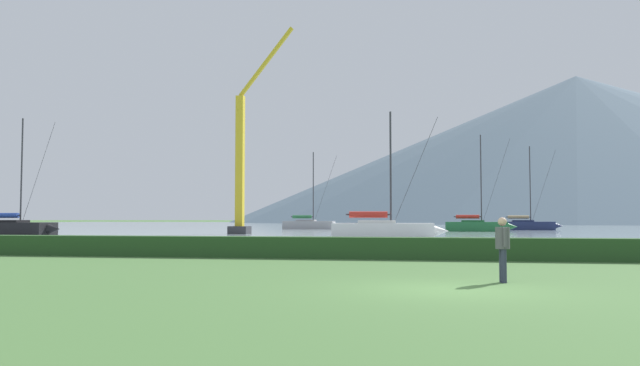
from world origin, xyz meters
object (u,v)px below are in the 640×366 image
sailboat_slip_2 (527,225)px  dock_crane (242,169)px  person_seated_viewer (503,244)px  sailboat_slip_3 (310,224)px  sailboat_slip_1 (477,225)px  sailboat_slip_7 (384,229)px  sailboat_slip_0 (15,227)px

sailboat_slip_2 → dock_crane: size_ratio=0.54×
person_seated_viewer → sailboat_slip_3: bearing=95.0°
dock_crane → sailboat_slip_1: bearing=35.6°
sailboat_slip_1 → sailboat_slip_3: sailboat_slip_1 is taller
sailboat_slip_3 → sailboat_slip_1: bearing=-27.4°
sailboat_slip_7 → dock_crane: 22.02m
sailboat_slip_7 → dock_crane: (-15.99, 13.88, 6.04)m
sailboat_slip_2 → sailboat_slip_3: size_ratio=1.01×
sailboat_slip_3 → person_seated_viewer: bearing=-74.6°
sailboat_slip_3 → sailboat_slip_7: bearing=-70.9°
sailboat_slip_1 → sailboat_slip_7: sailboat_slip_1 is taller
sailboat_slip_2 → sailboat_slip_3: bearing=175.4°
person_seated_viewer → sailboat_slip_7: bearing=90.0°
person_seated_viewer → sailboat_slip_2: bearing=72.6°
sailboat_slip_2 → person_seated_viewer: size_ratio=7.05×
sailboat_slip_7 → person_seated_viewer: bearing=-86.0°
sailboat_slip_0 → sailboat_slip_2: bearing=41.5°
sailboat_slip_0 → person_seated_viewer: bearing=-37.6°
sailboat_slip_3 → dock_crane: bearing=-91.5°
sailboat_slip_1 → dock_crane: (-24.81, -17.77, 6.06)m
sailboat_slip_2 → sailboat_slip_3: sailboat_slip_2 is taller
sailboat_slip_0 → person_seated_viewer: size_ratio=6.83×
sailboat_slip_2 → sailboat_slip_7: 45.45m
sailboat_slip_3 → sailboat_slip_0: bearing=-117.3°
dock_crane → sailboat_slip_2: bearing=41.7°
sailboat_slip_3 → person_seated_viewer: size_ratio=7.01×
sailboat_slip_1 → sailboat_slip_7: size_ratio=1.19×
sailboat_slip_0 → sailboat_slip_1: size_ratio=0.94×
person_seated_viewer → dock_crane: size_ratio=0.08×
sailboat_slip_3 → person_seated_viewer: sailboat_slip_3 is taller
sailboat_slip_7 → sailboat_slip_1: bearing=68.5°
person_seated_viewer → dock_crane: 53.16m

